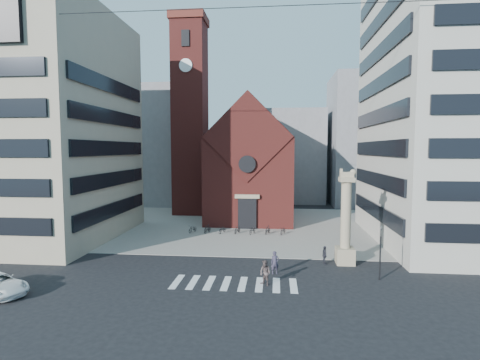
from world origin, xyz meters
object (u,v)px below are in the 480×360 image
object	(u,v)px
traffic_light	(380,252)
scooter_0	(193,229)
pedestrian_1	(265,273)
pedestrian_0	(275,263)
pedestrian_2	(325,255)
lion_column	(346,226)

from	to	relation	value
traffic_light	scooter_0	bearing A→B (deg)	140.93
pedestrian_1	scooter_0	size ratio (longest dim) A/B	1.12
traffic_light	scooter_0	xyz separation A→B (m)	(-18.60, 15.10, -1.78)
pedestrian_0	pedestrian_2	size ratio (longest dim) A/B	1.14
pedestrian_0	scooter_0	distance (m)	17.75
lion_column	pedestrian_2	bearing A→B (deg)	-170.11
lion_column	pedestrian_1	size ratio (longest dim) A/B	4.46
pedestrian_1	pedestrian_2	size ratio (longest dim) A/B	1.16
pedestrian_2	pedestrian_1	bearing A→B (deg)	128.15
pedestrian_1	pedestrian_2	world-z (taller)	pedestrian_1
traffic_light	pedestrian_2	xyz separation A→B (m)	(-3.87, 3.67, -1.45)
traffic_light	pedestrian_1	xyz separation A→B (m)	(-9.05, -2.11, -1.32)
traffic_light	scooter_0	size ratio (longest dim) A/B	2.48
pedestrian_0	pedestrian_1	world-z (taller)	pedestrian_1
pedestrian_1	scooter_0	world-z (taller)	pedestrian_1
pedestrian_0	scooter_0	world-z (taller)	pedestrian_0
lion_column	traffic_light	bearing A→B (deg)	-63.54
lion_column	scooter_0	distance (m)	20.20
traffic_light	scooter_0	world-z (taller)	traffic_light
lion_column	scooter_0	bearing A→B (deg)	146.24
pedestrian_2	traffic_light	bearing A→B (deg)	-143.47
pedestrian_2	scooter_0	distance (m)	18.65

